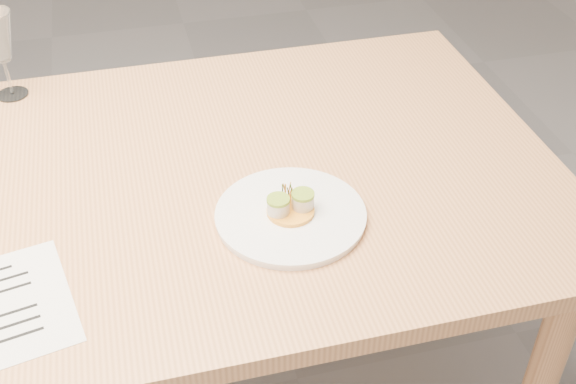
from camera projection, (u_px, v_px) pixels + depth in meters
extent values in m
cylinder|color=tan|center=(540.00, 383.00, 1.56)|extent=(0.07, 0.07, 0.71)
cylinder|color=tan|center=(404.00, 170.00, 2.17)|extent=(0.07, 0.07, 0.71)
cylinder|color=white|center=(291.00, 216.00, 1.37)|extent=(0.28, 0.28, 0.01)
cylinder|color=white|center=(291.00, 214.00, 1.37)|extent=(0.29, 0.29, 0.01)
cylinder|color=yellow|center=(291.00, 211.00, 1.37)|extent=(0.09, 0.09, 0.01)
cylinder|color=beige|center=(278.00, 206.00, 1.35)|extent=(0.04, 0.04, 0.03)
cylinder|color=beige|center=(303.00, 201.00, 1.36)|extent=(0.04, 0.04, 0.03)
cylinder|color=#8DA92F|center=(278.00, 200.00, 1.34)|extent=(0.04, 0.04, 0.01)
cylinder|color=#8DA92F|center=(303.00, 194.00, 1.35)|extent=(0.04, 0.04, 0.01)
cylinder|color=tan|center=(326.00, 223.00, 1.35)|extent=(0.04, 0.04, 0.00)
cube|color=white|center=(7.00, 306.00, 1.20)|extent=(0.25, 0.30, 0.00)
cube|color=black|center=(2.00, 341.00, 1.14)|extent=(0.13, 0.03, 0.00)
cylinder|color=white|center=(13.00, 94.00, 1.74)|extent=(0.07, 0.07, 0.00)
cylinder|color=white|center=(8.00, 77.00, 1.71)|extent=(0.01, 0.01, 0.09)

